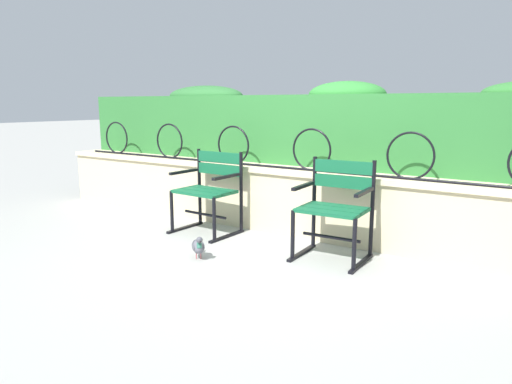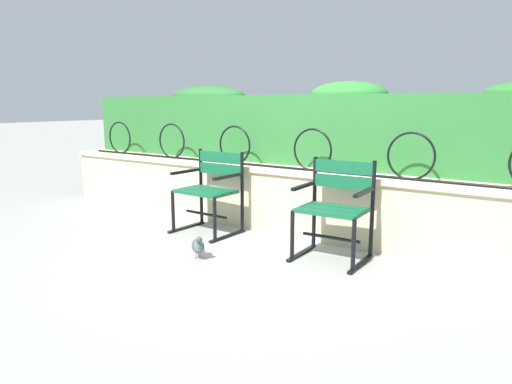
# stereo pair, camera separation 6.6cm
# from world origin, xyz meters

# --- Properties ---
(ground_plane) EXTENTS (60.00, 60.00, 0.00)m
(ground_plane) POSITION_xyz_m (0.00, 0.00, 0.00)
(ground_plane) COLOR #9E9E99
(stone_wall) EXTENTS (6.74, 0.41, 0.67)m
(stone_wall) POSITION_xyz_m (0.00, 0.88, 0.34)
(stone_wall) COLOR beige
(stone_wall) RESTS_ON ground
(iron_arch_fence) EXTENTS (6.22, 0.02, 0.42)m
(iron_arch_fence) POSITION_xyz_m (-0.24, 0.80, 0.86)
(iron_arch_fence) COLOR black
(iron_arch_fence) RESTS_ON stone_wall
(hedge_row) EXTENTS (6.61, 0.67, 0.88)m
(hedge_row) POSITION_xyz_m (-0.01, 1.39, 1.09)
(hedge_row) COLOR #2D7033
(hedge_row) RESTS_ON stone_wall
(park_chair_left) EXTENTS (0.63, 0.54, 0.84)m
(park_chair_left) POSITION_xyz_m (-0.77, 0.41, 0.46)
(park_chair_left) COLOR #145B38
(park_chair_left) RESTS_ON ground
(park_chair_right) EXTENTS (0.61, 0.55, 0.85)m
(park_chair_right) POSITION_xyz_m (0.66, 0.37, 0.46)
(park_chair_right) COLOR #145B38
(park_chair_right) RESTS_ON ground
(pigeon_near_chairs) EXTENTS (0.24, 0.23, 0.22)m
(pigeon_near_chairs) POSITION_xyz_m (-0.30, -0.33, 0.11)
(pigeon_near_chairs) COLOR #5B5B66
(pigeon_near_chairs) RESTS_ON ground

